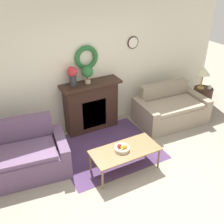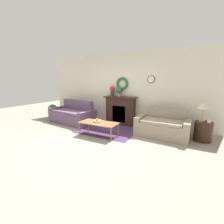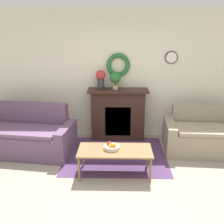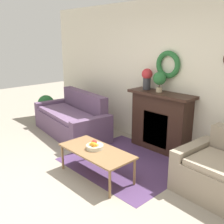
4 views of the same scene
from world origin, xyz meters
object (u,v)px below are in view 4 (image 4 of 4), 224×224
(couch_left, at_px, (72,120))
(fruit_bowl, at_px, (95,146))
(vase_on_mantel_left, at_px, (147,77))
(potted_plant_floor_by_couch, at_px, (46,105))
(coffee_table, at_px, (96,152))
(potted_plant_on_mantel, at_px, (160,79))
(fireplace, at_px, (161,121))

(couch_left, xyz_separation_m, fruit_bowl, (1.72, -0.80, 0.16))
(fruit_bowl, bearing_deg, vase_on_mantel_left, 99.91)
(couch_left, relative_size, potted_plant_floor_by_couch, 3.08)
(vase_on_mantel_left, distance_m, potted_plant_floor_by_couch, 2.88)
(potted_plant_floor_by_couch, bearing_deg, couch_left, -2.28)
(coffee_table, height_order, potted_plant_on_mantel, potted_plant_on_mantel)
(fireplace, distance_m, vase_on_mantel_left, 0.85)
(coffee_table, distance_m, vase_on_mantel_left, 1.80)
(couch_left, xyz_separation_m, potted_plant_on_mantel, (1.76, 0.67, 1.01))
(fruit_bowl, relative_size, potted_plant_on_mantel, 0.71)
(couch_left, bearing_deg, coffee_table, -17.19)
(potted_plant_on_mantel, distance_m, potted_plant_floor_by_couch, 3.15)
(fireplace, height_order, fruit_bowl, fireplace)
(coffee_table, distance_m, fruit_bowl, 0.10)
(coffee_table, height_order, vase_on_mantel_left, vase_on_mantel_left)
(potted_plant_on_mantel, bearing_deg, fruit_bowl, -91.54)
(couch_left, relative_size, coffee_table, 1.71)
(couch_left, bearing_deg, potted_plant_floor_by_couch, -174.78)
(couch_left, relative_size, vase_on_mantel_left, 5.17)
(potted_plant_floor_by_couch, bearing_deg, vase_on_mantel_left, 13.68)
(couch_left, height_order, potted_plant_on_mantel, potted_plant_on_mantel)
(fireplace, xyz_separation_m, potted_plant_on_mantel, (-0.06, -0.01, 0.77))
(couch_left, xyz_separation_m, vase_on_mantel_left, (1.46, 0.69, 1.01))
(fireplace, relative_size, vase_on_mantel_left, 3.20)
(potted_plant_floor_by_couch, bearing_deg, fruit_bowl, -16.29)
(coffee_table, xyz_separation_m, fruit_bowl, (-0.05, 0.01, 0.08))
(coffee_table, height_order, fruit_bowl, fruit_bowl)
(coffee_table, xyz_separation_m, potted_plant_floor_by_couch, (-2.97, 0.86, 0.01))
(coffee_table, relative_size, potted_plant_floor_by_couch, 1.80)
(vase_on_mantel_left, xyz_separation_m, potted_plant_on_mantel, (0.30, -0.02, 0.00))
(fireplace, bearing_deg, potted_plant_on_mantel, -165.98)
(fireplace, distance_m, coffee_table, 1.51)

